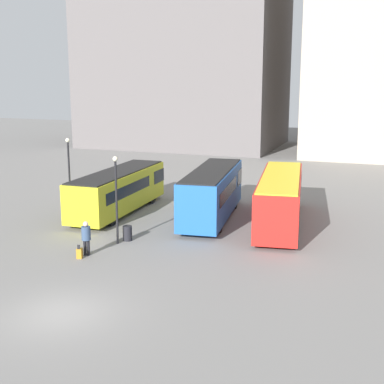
{
  "coord_description": "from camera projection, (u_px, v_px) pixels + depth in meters",
  "views": [
    {
      "loc": [
        11.55,
        -16.32,
        9.06
      ],
      "look_at": [
        0.64,
        12.93,
        2.27
      ],
      "focal_mm": 50.0,
      "sensor_mm": 36.0,
      "label": 1
    }
  ],
  "objects": [
    {
      "name": "ground_plane",
      "position": [
        61.0,
        314.0,
        20.82
      ],
      "size": [
        160.0,
        160.0,
        0.0
      ],
      "primitive_type": "plane",
      "color": "slate"
    },
    {
      "name": "building_block_left",
      "position": [
        186.0,
        56.0,
        69.66
      ],
      "size": [
        24.53,
        17.11,
        23.17
      ],
      "color": "#5B5656",
      "rests_on": "ground_plane"
    },
    {
      "name": "bus_0",
      "position": [
        119.0,
        190.0,
        36.08
      ],
      "size": [
        2.85,
        10.23,
        2.83
      ],
      "rotation": [
        0.0,
        0.0,
        1.6
      ],
      "color": "gold",
      "rests_on": "ground_plane"
    },
    {
      "name": "bus_1",
      "position": [
        212.0,
        192.0,
        34.36
      ],
      "size": [
        3.66,
        9.97,
        3.23
      ],
      "rotation": [
        0.0,
        0.0,
        1.7
      ],
      "color": "#1E56A3",
      "rests_on": "ground_plane"
    },
    {
      "name": "bus_2",
      "position": [
        280.0,
        198.0,
        33.12
      ],
      "size": [
        4.07,
        11.34,
        3.09
      ],
      "rotation": [
        0.0,
        0.0,
        1.72
      ],
      "color": "red",
      "rests_on": "ground_plane"
    },
    {
      "name": "traveler",
      "position": [
        86.0,
        235.0,
        27.36
      ],
      "size": [
        0.58,
        0.58,
        1.81
      ],
      "rotation": [
        0.0,
        0.0,
        1.86
      ],
      "color": "black",
      "rests_on": "ground_plane"
    },
    {
      "name": "suitcase",
      "position": [
        80.0,
        253.0,
        27.11
      ],
      "size": [
        0.35,
        0.39,
        0.74
      ],
      "rotation": [
        0.0,
        0.0,
        1.86
      ],
      "color": "#B27A1E",
      "rests_on": "ground_plane"
    },
    {
      "name": "lamp_post_0",
      "position": [
        116.0,
        192.0,
        28.89
      ],
      "size": [
        0.28,
        0.28,
        4.87
      ],
      "color": "black",
      "rests_on": "ground_plane"
    },
    {
      "name": "lamp_post_1",
      "position": [
        69.0,
        171.0,
        34.05
      ],
      "size": [
        0.28,
        0.28,
        5.24
      ],
      "color": "black",
      "rests_on": "ground_plane"
    },
    {
      "name": "trash_bin",
      "position": [
        127.0,
        233.0,
        29.98
      ],
      "size": [
        0.52,
        0.52,
        0.85
      ],
      "color": "black",
      "rests_on": "ground_plane"
    }
  ]
}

